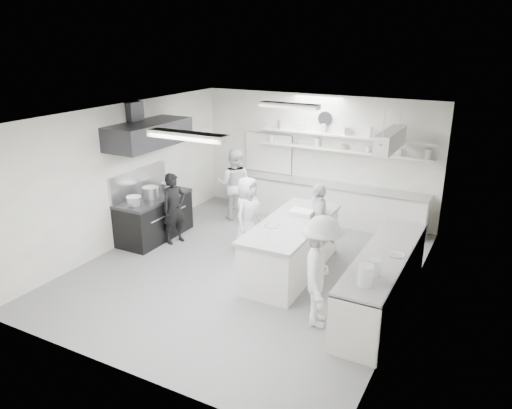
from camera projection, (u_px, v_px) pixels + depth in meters
The scene contains 27 objects.
floor at pixel (248, 269), 9.58m from camera, with size 6.00×7.00×0.02m, color gray.
ceiling at pixel (247, 114), 8.59m from camera, with size 6.00×7.00×0.02m, color silver.
wall_back at pixel (316, 156), 12.01m from camera, with size 6.00×0.04×3.00m, color silver.
wall_front at pixel (114, 272), 6.16m from camera, with size 6.00×0.04×3.00m, color silver.
wall_left at pixel (124, 175), 10.41m from camera, with size 0.04×7.00×3.00m, color silver.
wall_right at pixel (413, 223), 7.76m from camera, with size 0.04×7.00×3.00m, color silver.
stove at pixel (154, 218), 10.91m from camera, with size 0.80×1.80×0.90m, color black.
exhaust_hood at pixel (148, 134), 10.29m from camera, with size 0.85×2.00×0.50m, color #2C2B2F.
back_counter at pixel (322, 202), 11.96m from camera, with size 5.00×0.60×0.92m, color silver.
shelf_lower at pixel (343, 150), 11.51m from camera, with size 4.20×0.26×0.04m, color silver.
shelf_upper at pixel (344, 136), 11.39m from camera, with size 4.20×0.26×0.04m, color silver.
pass_through_window at pixel (269, 153), 12.58m from camera, with size 1.30×0.04×1.00m, color black.
wall_clock at pixel (325, 118), 11.57m from camera, with size 0.32×0.32×0.05m, color silver.
right_counter at pixel (383, 282), 8.08m from camera, with size 0.74×3.30×0.94m, color silver.
pot_rack at pixel (391, 140), 9.94m from camera, with size 0.30×1.60×0.40m, color #BABABB.
light_fixture_front at pixel (187, 135), 7.11m from camera, with size 1.30×0.25×0.10m, color silver.
light_fixture_rear at pixel (289, 106), 10.11m from camera, with size 1.30×0.25×0.10m, color silver.
prep_island at pixel (291, 248), 9.31m from camera, with size 0.98×2.63×0.97m, color silver.
stove_pot at pixel (151, 193), 10.66m from camera, with size 0.36×0.36×0.29m, color #BABABB.
cook_stove at pixel (174, 208), 10.56m from camera, with size 0.57×0.37×1.56m, color black.
cook_back at pixel (234, 184), 11.92m from camera, with size 0.85×0.66×1.75m, color silver.
cook_island_left at pixel (247, 213), 10.24m from camera, with size 0.77×0.50×1.58m, color silver.
cook_island_right at pixel (318, 223), 9.68m from camera, with size 0.95×0.39×1.62m, color silver.
cook_right at pixel (321, 272), 7.47m from camera, with size 1.16×0.67×1.79m, color silver.
bowl_island_a at pixel (272, 227), 8.95m from camera, with size 0.25×0.25×0.06m, color #BABABB.
bowl_island_b at pixel (270, 237), 8.51m from camera, with size 0.18×0.18×0.06m, color silver.
bowl_right at pixel (397, 256), 7.85m from camera, with size 0.24×0.24×0.06m, color silver.
Camera 1 is at (4.18, -7.56, 4.33)m, focal length 34.39 mm.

